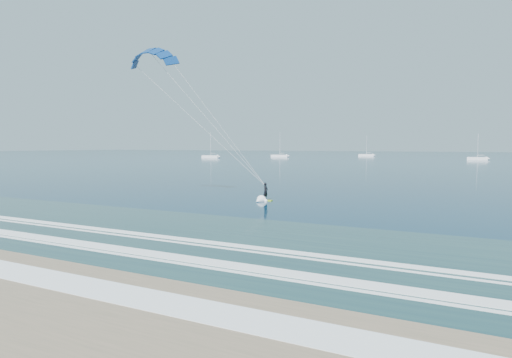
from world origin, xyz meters
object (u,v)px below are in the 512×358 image
at_px(kitesurfer_rig, 206,118).
at_px(sailboat_3, 477,158).
at_px(sailboat_2, 366,155).
at_px(sailboat_1, 280,156).
at_px(sailboat_0, 211,156).

bearing_deg(kitesurfer_rig, sailboat_3, 83.26).
height_order(kitesurfer_rig, sailboat_3, kitesurfer_rig).
distance_m(sailboat_2, sailboat_3, 70.99).
height_order(sailboat_1, sailboat_3, sailboat_1).
xyz_separation_m(sailboat_0, sailboat_1, (23.47, 28.69, 0.00)).
distance_m(sailboat_1, sailboat_2, 51.95).
height_order(kitesurfer_rig, sailboat_2, kitesurfer_rig).
distance_m(kitesurfer_rig, sailboat_1, 186.42).
height_order(sailboat_0, sailboat_1, sailboat_1).
bearing_deg(sailboat_3, kitesurfer_rig, -96.74).
bearing_deg(sailboat_2, sailboat_0, -130.92).
relative_size(sailboat_2, sailboat_3, 1.06).
distance_m(sailboat_0, sailboat_3, 118.07).
distance_m(sailboat_0, sailboat_2, 88.99).
bearing_deg(sailboat_3, sailboat_0, -167.74).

